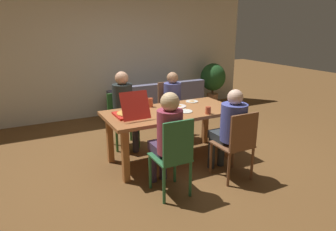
{
  "coord_description": "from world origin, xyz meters",
  "views": [
    {
      "loc": [
        -2.0,
        -3.77,
        2.0
      ],
      "look_at": [
        0.0,
        0.1,
        0.67
      ],
      "focal_mm": 32.46,
      "sensor_mm": 36.0,
      "label": 1
    }
  ],
  "objects_px": {
    "chair_1": "(237,142)",
    "drinking_glass_1": "(208,110)",
    "chair_0": "(174,154)",
    "couch": "(157,103)",
    "chair_3": "(122,116)",
    "plate_2": "(192,101)",
    "person_3": "(124,104)",
    "dining_table": "(171,117)",
    "pizza_box_0": "(130,113)",
    "potted_plant": "(213,79)",
    "person_1": "(230,126)",
    "person_0": "(167,134)",
    "plate_1": "(178,106)",
    "chair_2": "(170,108)",
    "plate_0": "(185,111)",
    "drinking_glass_0": "(151,103)",
    "person_2": "(174,101)"
  },
  "relations": [
    {
      "from": "person_1",
      "to": "pizza_box_0",
      "type": "xyz_separation_m",
      "value": [
        -1.1,
        0.8,
        0.12
      ]
    },
    {
      "from": "chair_0",
      "to": "potted_plant",
      "type": "height_order",
      "value": "potted_plant"
    },
    {
      "from": "drinking_glass_1",
      "to": "couch",
      "type": "bearing_deg",
      "value": 81.07
    },
    {
      "from": "plate_2",
      "to": "person_1",
      "type": "bearing_deg",
      "value": -94.16
    },
    {
      "from": "chair_1",
      "to": "drinking_glass_1",
      "type": "relative_size",
      "value": 9.05
    },
    {
      "from": "dining_table",
      "to": "pizza_box_0",
      "type": "relative_size",
      "value": 3.66
    },
    {
      "from": "plate_1",
      "to": "plate_2",
      "type": "height_order",
      "value": "same"
    },
    {
      "from": "person_0",
      "to": "chair_1",
      "type": "height_order",
      "value": "person_0"
    },
    {
      "from": "person_2",
      "to": "couch",
      "type": "relative_size",
      "value": 0.59
    },
    {
      "from": "person_3",
      "to": "plate_2",
      "type": "xyz_separation_m",
      "value": [
        1.0,
        -0.47,
        0.04
      ]
    },
    {
      "from": "chair_3",
      "to": "pizza_box_0",
      "type": "xyz_separation_m",
      "value": [
        -0.18,
        -0.9,
        0.33
      ]
    },
    {
      "from": "chair_2",
      "to": "couch",
      "type": "xyz_separation_m",
      "value": [
        0.32,
        1.23,
        -0.24
      ]
    },
    {
      "from": "pizza_box_0",
      "to": "plate_1",
      "type": "bearing_deg",
      "value": 9.06
    },
    {
      "from": "person_1",
      "to": "chair_3",
      "type": "bearing_deg",
      "value": 118.31
    },
    {
      "from": "chair_3",
      "to": "chair_2",
      "type": "bearing_deg",
      "value": 0.25
    },
    {
      "from": "dining_table",
      "to": "pizza_box_0",
      "type": "distance_m",
      "value": 0.65
    },
    {
      "from": "chair_0",
      "to": "plate_0",
      "type": "xyz_separation_m",
      "value": [
        0.6,
        0.79,
        0.24
      ]
    },
    {
      "from": "chair_2",
      "to": "potted_plant",
      "type": "relative_size",
      "value": 0.93
    },
    {
      "from": "person_1",
      "to": "chair_3",
      "type": "xyz_separation_m",
      "value": [
        -0.92,
        1.71,
        -0.21
      ]
    },
    {
      "from": "person_0",
      "to": "potted_plant",
      "type": "relative_size",
      "value": 1.19
    },
    {
      "from": "drinking_glass_0",
      "to": "couch",
      "type": "bearing_deg",
      "value": 62.1
    },
    {
      "from": "person_0",
      "to": "person_3",
      "type": "xyz_separation_m",
      "value": [
        0.0,
        1.54,
        0.01
      ]
    },
    {
      "from": "chair_0",
      "to": "potted_plant",
      "type": "relative_size",
      "value": 0.92
    },
    {
      "from": "pizza_box_0",
      "to": "plate_1",
      "type": "height_order",
      "value": "pizza_box_0"
    },
    {
      "from": "person_0",
      "to": "drinking_glass_0",
      "type": "bearing_deg",
      "value": 75.94
    },
    {
      "from": "chair_3",
      "to": "plate_2",
      "type": "height_order",
      "value": "chair_3"
    },
    {
      "from": "person_3",
      "to": "pizza_box_0",
      "type": "bearing_deg",
      "value": -103.18
    },
    {
      "from": "chair_1",
      "to": "pizza_box_0",
      "type": "relative_size",
      "value": 1.78
    },
    {
      "from": "drinking_glass_0",
      "to": "drinking_glass_1",
      "type": "xyz_separation_m",
      "value": [
        0.57,
        -0.71,
        -0.02
      ]
    },
    {
      "from": "chair_1",
      "to": "plate_2",
      "type": "distance_m",
      "value": 1.28
    },
    {
      "from": "person_2",
      "to": "couch",
      "type": "height_order",
      "value": "person_2"
    },
    {
      "from": "person_2",
      "to": "person_3",
      "type": "relative_size",
      "value": 0.94
    },
    {
      "from": "person_2",
      "to": "drinking_glass_0",
      "type": "xyz_separation_m",
      "value": [
        -0.64,
        -0.44,
        0.14
      ]
    },
    {
      "from": "chair_1",
      "to": "plate_2",
      "type": "height_order",
      "value": "chair_1"
    },
    {
      "from": "person_1",
      "to": "drinking_glass_0",
      "type": "bearing_deg",
      "value": 119.95
    },
    {
      "from": "chair_0",
      "to": "drinking_glass_1",
      "type": "relative_size",
      "value": 9.43
    },
    {
      "from": "chair_0",
      "to": "drinking_glass_0",
      "type": "height_order",
      "value": "chair_0"
    },
    {
      "from": "potted_plant",
      "to": "pizza_box_0",
      "type": "bearing_deg",
      "value": -142.75
    },
    {
      "from": "plate_2",
      "to": "chair_3",
      "type": "bearing_deg",
      "value": 148.47
    },
    {
      "from": "chair_1",
      "to": "chair_3",
      "type": "bearing_deg",
      "value": 116.23
    },
    {
      "from": "couch",
      "to": "potted_plant",
      "type": "distance_m",
      "value": 1.66
    },
    {
      "from": "person_1",
      "to": "chair_3",
      "type": "relative_size",
      "value": 1.37
    },
    {
      "from": "pizza_box_0",
      "to": "couch",
      "type": "bearing_deg",
      "value": 56.47
    },
    {
      "from": "potted_plant",
      "to": "couch",
      "type": "bearing_deg",
      "value": -174.24
    },
    {
      "from": "chair_1",
      "to": "plate_1",
      "type": "bearing_deg",
      "value": 103.57
    },
    {
      "from": "chair_0",
      "to": "couch",
      "type": "height_order",
      "value": "chair_0"
    },
    {
      "from": "plate_2",
      "to": "person_3",
      "type": "bearing_deg",
      "value": 154.71
    },
    {
      "from": "plate_0",
      "to": "drinking_glass_0",
      "type": "relative_size",
      "value": 1.63
    },
    {
      "from": "plate_1",
      "to": "drinking_glass_1",
      "type": "distance_m",
      "value": 0.56
    },
    {
      "from": "chair_3",
      "to": "person_1",
      "type": "bearing_deg",
      "value": -61.69
    }
  ]
}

